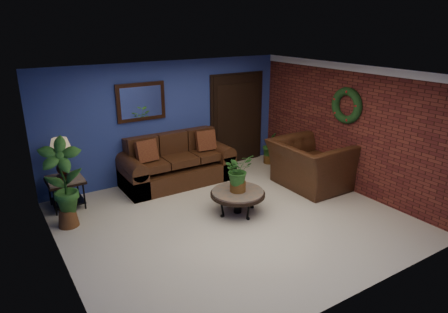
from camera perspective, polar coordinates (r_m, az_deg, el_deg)
floor at (r=7.02m, az=1.25°, el=-8.98°), size 5.50×5.50×0.00m
wall_back at (r=8.64m, az=-7.94°, el=5.13°), size 5.50×0.04×2.50m
wall_left at (r=5.59m, az=-22.93°, el=-4.02°), size 0.04×5.00×2.50m
wall_right_brick at (r=8.32m, az=17.34°, el=3.90°), size 0.04×5.00×2.50m
ceiling at (r=6.25m, az=1.41°, el=11.72°), size 5.50×5.00×0.02m
crown_molding at (r=8.09m, az=18.02°, el=11.97°), size 0.03×5.00×0.14m
wall_mirror at (r=8.28m, az=-11.77°, el=7.65°), size 1.02×0.06×0.77m
closet_door at (r=9.50m, az=1.85°, el=5.31°), size 1.44×0.06×2.18m
wreath at (r=8.20m, az=17.11°, el=6.96°), size 0.16×0.72×0.72m
sofa at (r=8.52m, az=-6.87°, el=-1.41°), size 2.32×1.00×1.04m
coffee_table at (r=7.11m, az=1.97°, el=-5.37°), size 0.97×0.97×0.42m
end_table at (r=7.83m, az=-21.71°, el=-3.76°), size 0.64×0.64×0.58m
table_lamp at (r=7.63m, az=-22.25°, el=0.39°), size 0.43×0.43×0.71m
side_chair at (r=8.82m, az=-2.52°, el=0.72°), size 0.48×0.48×0.94m
armchair at (r=8.35m, az=12.20°, el=-1.13°), size 1.31×1.49×0.96m
coffee_plant at (r=6.94m, az=2.01°, el=-2.13°), size 0.51×0.45×0.68m
floor_plant at (r=9.62m, az=6.51°, el=1.24°), size 0.35×0.29×0.75m
tall_plant at (r=6.97m, az=-22.03°, el=-3.15°), size 0.78×0.64×1.52m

